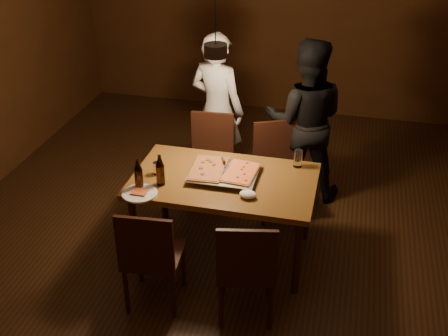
% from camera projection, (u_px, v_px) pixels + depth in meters
% --- Properties ---
extents(room_shell, '(6.00, 6.00, 6.00)m').
position_uv_depth(room_shell, '(216.00, 93.00, 4.48)').
color(room_shell, '#391E0F').
rests_on(room_shell, ground).
extents(dining_table, '(1.50, 0.90, 0.75)m').
position_uv_depth(dining_table, '(224.00, 186.00, 4.62)').
color(dining_table, brown).
rests_on(dining_table, floor).
extents(chair_far_left, '(0.45, 0.45, 0.49)m').
position_uv_depth(chair_far_left, '(211.00, 151.00, 5.47)').
color(chair_far_left, '#38190F').
rests_on(chair_far_left, floor).
extents(chair_far_right, '(0.55, 0.55, 0.49)m').
position_uv_depth(chair_far_right, '(277.00, 160.00, 5.30)').
color(chair_far_right, '#38190F').
rests_on(chair_far_right, floor).
extents(chair_near_left, '(0.45, 0.45, 0.49)m').
position_uv_depth(chair_near_left, '(150.00, 250.00, 4.11)').
color(chair_near_left, '#38190F').
rests_on(chair_near_left, floor).
extents(chair_near_right, '(0.50, 0.50, 0.49)m').
position_uv_depth(chair_near_right, '(246.00, 262.00, 3.99)').
color(chair_near_right, '#38190F').
rests_on(chair_near_right, floor).
extents(pizza_tray, '(0.59, 0.50, 0.05)m').
position_uv_depth(pizza_tray, '(224.00, 174.00, 4.61)').
color(pizza_tray, silver).
rests_on(pizza_tray, dining_table).
extents(pizza_meat, '(0.28, 0.43, 0.02)m').
position_uv_depth(pizza_meat, '(208.00, 169.00, 4.61)').
color(pizza_meat, maroon).
rests_on(pizza_meat, pizza_tray).
extents(pizza_cheese, '(0.28, 0.41, 0.02)m').
position_uv_depth(pizza_cheese, '(241.00, 172.00, 4.56)').
color(pizza_cheese, gold).
rests_on(pizza_cheese, pizza_tray).
extents(spatula, '(0.17, 0.26, 0.04)m').
position_uv_depth(spatula, '(225.00, 169.00, 4.60)').
color(spatula, silver).
rests_on(spatula, pizza_tray).
extents(beer_bottle_a, '(0.07, 0.07, 0.25)m').
position_uv_depth(beer_bottle_a, '(139.00, 174.00, 4.40)').
color(beer_bottle_a, black).
rests_on(beer_bottle_a, dining_table).
extents(beer_bottle_b, '(0.07, 0.07, 0.27)m').
position_uv_depth(beer_bottle_b, '(160.00, 170.00, 4.44)').
color(beer_bottle_b, black).
rests_on(beer_bottle_b, dining_table).
extents(water_glass_left, '(0.07, 0.07, 0.11)m').
position_uv_depth(water_glass_left, '(157.00, 168.00, 4.63)').
color(water_glass_left, silver).
rests_on(water_glass_left, dining_table).
extents(water_glass_right, '(0.07, 0.07, 0.15)m').
position_uv_depth(water_glass_right, '(298.00, 159.00, 4.73)').
color(water_glass_right, silver).
rests_on(water_glass_right, dining_table).
extents(plate_slice, '(0.28, 0.28, 0.03)m').
position_uv_depth(plate_slice, '(140.00, 193.00, 4.37)').
color(plate_slice, white).
rests_on(plate_slice, dining_table).
extents(napkin, '(0.13, 0.10, 0.06)m').
position_uv_depth(napkin, '(248.00, 194.00, 4.33)').
color(napkin, white).
rests_on(napkin, dining_table).
extents(diner_white, '(0.67, 0.53, 1.60)m').
position_uv_depth(diner_white, '(217.00, 110.00, 5.67)').
color(diner_white, white).
rests_on(diner_white, floor).
extents(diner_dark, '(0.84, 0.68, 1.62)m').
position_uv_depth(diner_dark, '(305.00, 120.00, 5.42)').
color(diner_dark, black).
rests_on(diner_dark, floor).
extents(pendant_lamp, '(0.18, 0.18, 1.10)m').
position_uv_depth(pendant_lamp, '(216.00, 49.00, 4.30)').
color(pendant_lamp, black).
rests_on(pendant_lamp, ceiling).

